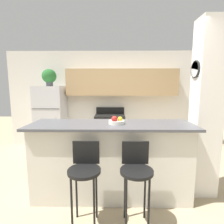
% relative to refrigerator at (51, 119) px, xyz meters
% --- Properties ---
extents(ground_plane, '(14.00, 14.00, 0.00)m').
position_rel_refrigerator_xyz_m(ground_plane, '(1.57, -1.91, -0.81)').
color(ground_plane, tan).
extents(wall_back, '(5.60, 0.38, 2.55)m').
position_rel_refrigerator_xyz_m(wall_back, '(1.66, 0.31, 0.65)').
color(wall_back, white).
rests_on(wall_back, ground_plane).
extents(pillar_right, '(0.38, 0.32, 2.55)m').
position_rel_refrigerator_xyz_m(pillar_right, '(2.94, -1.83, 0.46)').
color(pillar_right, white).
rests_on(pillar_right, ground_plane).
extents(counter_bar, '(2.33, 0.73, 1.09)m').
position_rel_refrigerator_xyz_m(counter_bar, '(1.57, -1.91, -0.26)').
color(counter_bar, silver).
rests_on(counter_bar, ground_plane).
extents(refrigerator, '(0.68, 0.67, 1.63)m').
position_rel_refrigerator_xyz_m(refrigerator, '(0.00, 0.00, 0.00)').
color(refrigerator, silver).
rests_on(refrigerator, ground_plane).
extents(stove_range, '(0.75, 0.60, 1.07)m').
position_rel_refrigerator_xyz_m(stove_range, '(1.50, 0.04, -0.35)').
color(stove_range, white).
rests_on(stove_range, ground_plane).
extents(bar_stool_left, '(0.38, 0.38, 0.97)m').
position_rel_refrigerator_xyz_m(bar_stool_left, '(1.27, -2.47, -0.16)').
color(bar_stool_left, black).
rests_on(bar_stool_left, ground_plane).
extents(bar_stool_right, '(0.38, 0.38, 0.97)m').
position_rel_refrigerator_xyz_m(bar_stool_right, '(1.86, -2.47, -0.16)').
color(bar_stool_right, black).
rests_on(bar_stool_right, ground_plane).
extents(potted_plant_on_fridge, '(0.35, 0.35, 0.42)m').
position_rel_refrigerator_xyz_m(potted_plant_on_fridge, '(-0.00, 0.00, 1.05)').
color(potted_plant_on_fridge, '#4C4C51').
rests_on(potted_plant_on_fridge, refrigerator).
extents(fruit_bowl, '(0.22, 0.22, 0.12)m').
position_rel_refrigerator_xyz_m(fruit_bowl, '(1.64, -1.94, 0.32)').
color(fruit_bowl, silver).
rests_on(fruit_bowl, counter_bar).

